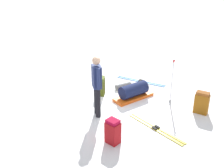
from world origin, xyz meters
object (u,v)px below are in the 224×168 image
Objects in this scene: ski_pair_near at (156,128)px; ski_pair_far at (141,81)px; sleeping_mat_rolled at (123,86)px; backpack_small_spare at (113,132)px; skier_standing at (97,83)px; ski_poles_planted_near at (172,80)px; gear_sled at (134,92)px; backpack_bright at (100,86)px; backpack_large_dark at (202,103)px.

ski_pair_far is (-2.45, -1.71, 0.00)m from ski_pair_near.
backpack_small_spare is at bearing 26.03° from sleeping_mat_rolled.
ski_pair_far is 3.23× the size of sleeping_mat_rolled.
skier_standing is 1.49m from backpack_small_spare.
ski_poles_planted_near is (-2.59, 0.38, 0.45)m from backpack_small_spare.
ski_pair_near is 1.76m from gear_sled.
gear_sled is at bearing -162.98° from backpack_small_spare.
ski_pair_far is 1.73m from backpack_bright.
ski_poles_planted_near is (-0.65, 2.09, 0.47)m from backpack_bright.
gear_sled reaches higher than ski_pair_near.
backpack_large_dark is 2.03m from gear_sled.
backpack_large_dark reaches higher than backpack_bright.
sleeping_mat_rolled is (-0.20, -2.64, -0.22)m from backpack_large_dark.
gear_sled is at bearing -83.00° from backpack_large_dark.
backpack_small_spare reaches higher than ski_pair_near.
ski_poles_planted_near reaches higher than sleeping_mat_rolled.
gear_sled is (-0.32, 1.02, -0.06)m from backpack_bright.
backpack_small_spare reaches higher than backpack_bright.
backpack_large_dark is at bearing 66.85° from ski_pair_far.
backpack_large_dark is 1.04× the size of backpack_small_spare.
ski_pair_far is 3.71m from backpack_small_spare.
ski_pair_near is 1.29× the size of gear_sled.
ski_pair_near is at bearing 150.81° from backpack_small_spare.
skier_standing is 1.63m from gear_sled.
ski_pair_near is at bearing -26.68° from backpack_large_dark.
ski_pair_near and ski_pair_far have the same top height.
backpack_small_spare is (1.08, -0.61, 0.29)m from ski_pair_near.
backpack_large_dark is 1.04m from ski_poles_planted_near.
backpack_bright is 2.59m from backpack_small_spare.
sleeping_mat_rolled is (-2.70, -1.32, -0.21)m from backpack_small_spare.
ski_poles_planted_near is at bearing -95.34° from backpack_large_dark.
sleeping_mat_rolled reaches higher than ski_pair_near.
backpack_small_spare is (1.94, 1.71, 0.02)m from backpack_bright.
ski_poles_planted_near reaches higher than ski_pair_far.
backpack_small_spare is 0.46× the size of ski_poles_planted_near.
gear_sled is at bearing 166.00° from skier_standing.
backpack_large_dark reaches higher than sleeping_mat_rolled.
sleeping_mat_rolled is at bearing -14.56° from ski_pair_far.
ski_poles_planted_near is 1.82m from sleeping_mat_rolled.
backpack_small_spare is at bearing 17.02° from gear_sled.
ski_pair_near is at bearing 47.89° from gear_sled.
backpack_bright is 1.06× the size of sleeping_mat_rolled.
skier_standing is 0.97× the size of ski_pair_near.
backpack_small_spare is (2.50, -1.32, -0.01)m from backpack_large_dark.
skier_standing reaches higher than ski_pair_far.
backpack_large_dark reaches higher than gear_sled.
skier_standing is 2.96m from backpack_large_dark.
backpack_large_dark is at bearing 153.32° from ski_pair_near.
ski_poles_planted_near is at bearing 140.91° from skier_standing.
ski_poles_planted_near is (-1.75, 1.42, -0.20)m from skier_standing.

